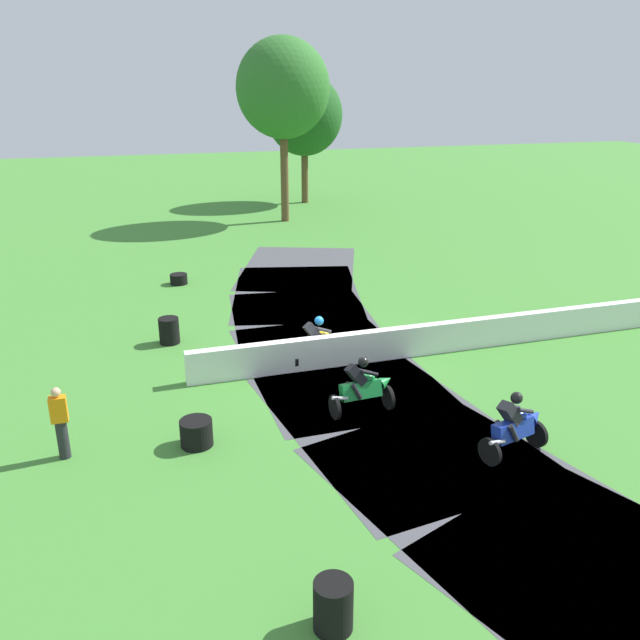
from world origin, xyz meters
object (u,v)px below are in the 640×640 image
at_px(motorcycle_chase_green, 363,387).
at_px(motorcycle_trailing_blue, 515,425).
at_px(tire_stack_near, 179,279).
at_px(track_marshal, 60,423).
at_px(motorcycle_lead_yellow, 319,342).
at_px(tire_stack_far, 333,606).
at_px(tire_stack_mid_a, 169,331).
at_px(tire_stack_mid_b, 196,433).

height_order(motorcycle_chase_green, motorcycle_trailing_blue, motorcycle_trailing_blue).
distance_m(motorcycle_chase_green, tire_stack_near, 12.49).
distance_m(motorcycle_chase_green, track_marshal, 6.79).
distance_m(motorcycle_lead_yellow, tire_stack_far, 9.54).
relative_size(tire_stack_near, track_marshal, 0.41).
relative_size(tire_stack_mid_a, tire_stack_far, 1.00).
relative_size(motorcycle_chase_green, tire_stack_far, 2.10).
height_order(tire_stack_mid_a, track_marshal, track_marshal).
xyz_separation_m(tire_stack_mid_a, tire_stack_far, (1.42, -11.97, 0.00)).
relative_size(motorcycle_chase_green, tire_stack_near, 2.49).
bearing_deg(tire_stack_near, tire_stack_mid_a, -97.56).
relative_size(motorcycle_chase_green, tire_stack_mid_b, 2.35).
bearing_deg(motorcycle_lead_yellow, tire_stack_mid_b, -137.74).
distance_m(motorcycle_trailing_blue, track_marshal, 9.57).
height_order(motorcycle_trailing_blue, tire_stack_mid_a, motorcycle_trailing_blue).
bearing_deg(tire_stack_mid_a, track_marshal, -113.92).
distance_m(tire_stack_mid_a, tire_stack_mid_b, 6.25).
distance_m(motorcycle_lead_yellow, motorcycle_trailing_blue, 6.32).
relative_size(motorcycle_lead_yellow, motorcycle_chase_green, 1.00).
height_order(tire_stack_near, track_marshal, track_marshal).
xyz_separation_m(tire_stack_mid_b, track_marshal, (-2.75, 0.30, 0.52)).
xyz_separation_m(tire_stack_mid_a, tire_stack_mid_b, (0.10, -6.25, -0.10)).
xyz_separation_m(tire_stack_near, tire_stack_far, (0.59, -18.20, 0.20)).
bearing_deg(tire_stack_far, motorcycle_chase_green, 66.15).
xyz_separation_m(motorcycle_lead_yellow, tire_stack_far, (-2.51, -9.20, -0.24)).
distance_m(tire_stack_mid_a, tire_stack_far, 12.06).
distance_m(tire_stack_mid_b, tire_stack_far, 5.87).
height_order(motorcycle_lead_yellow, tire_stack_near, motorcycle_lead_yellow).
distance_m(motorcycle_lead_yellow, tire_stack_near, 9.53).
bearing_deg(tire_stack_mid_a, motorcycle_trailing_blue, -52.31).
height_order(motorcycle_lead_yellow, track_marshal, track_marshal).
height_order(tire_stack_near, tire_stack_far, tire_stack_far).
bearing_deg(motorcycle_chase_green, track_marshal, -178.79).
relative_size(motorcycle_lead_yellow, track_marshal, 1.03).
height_order(motorcycle_chase_green, tire_stack_mid_b, motorcycle_chase_green).
bearing_deg(tire_stack_mid_b, tire_stack_near, 86.69).
xyz_separation_m(motorcycle_lead_yellow, tire_stack_mid_b, (-3.83, -3.48, -0.34)).
bearing_deg(motorcycle_lead_yellow, tire_stack_mid_a, 144.75).
relative_size(motorcycle_trailing_blue, tire_stack_mid_b, 2.35).
bearing_deg(track_marshal, tire_stack_near, 74.11).
relative_size(tire_stack_mid_b, track_marshal, 0.44).
xyz_separation_m(tire_stack_far, track_marshal, (-4.06, 6.02, 0.42)).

